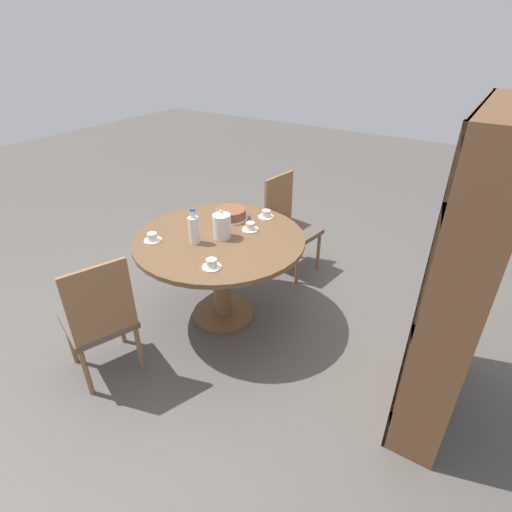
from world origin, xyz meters
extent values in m
plane|color=#56514C|center=(0.00, 0.00, 0.00)|extent=(14.00, 14.00, 0.00)
cylinder|color=brown|center=(0.00, 0.00, 0.01)|extent=(0.51, 0.51, 0.03)
cylinder|color=brown|center=(0.00, 0.00, 0.37)|extent=(0.15, 0.15, 0.68)
cylinder|color=brown|center=(0.00, 0.00, 0.72)|extent=(1.30, 1.30, 0.04)
cylinder|color=olive|center=(0.69, -0.45, 0.19)|extent=(0.03, 0.03, 0.39)
cylinder|color=olive|center=(1.03, -0.57, 0.19)|extent=(0.03, 0.03, 0.39)
cylinder|color=olive|center=(0.81, -0.11, 0.19)|extent=(0.03, 0.03, 0.39)
cylinder|color=olive|center=(1.15, -0.23, 0.19)|extent=(0.03, 0.03, 0.39)
cube|color=brown|center=(0.92, -0.34, 0.41)|extent=(0.54, 0.54, 0.04)
cube|color=olive|center=(0.99, -0.16, 0.68)|extent=(0.38, 0.16, 0.50)
cylinder|color=olive|center=(-0.77, 0.30, 0.19)|extent=(0.03, 0.03, 0.39)
cylinder|color=olive|center=(-1.12, 0.35, 0.19)|extent=(0.03, 0.03, 0.39)
cylinder|color=olive|center=(-0.82, -0.06, 0.19)|extent=(0.03, 0.03, 0.39)
cylinder|color=olive|center=(-1.17, -0.01, 0.19)|extent=(0.03, 0.03, 0.39)
cube|color=brown|center=(-0.97, 0.14, 0.41)|extent=(0.48, 0.48, 0.04)
cube|color=olive|center=(-1.00, -0.05, 0.68)|extent=(0.40, 0.08, 0.50)
cube|color=brown|center=(0.47, 1.66, 0.92)|extent=(0.04, 0.28, 1.84)
cube|color=brown|center=(-0.49, 1.66, 0.92)|extent=(0.04, 0.28, 1.84)
cube|color=brown|center=(-0.01, 1.53, 0.92)|extent=(1.00, 0.02, 1.84)
cube|color=brown|center=(-0.01, 1.66, 0.02)|extent=(0.92, 0.27, 0.04)
cube|color=brown|center=(-0.01, 1.66, 0.61)|extent=(0.92, 0.27, 0.04)
cube|color=brown|center=(-0.01, 1.66, 1.23)|extent=(0.92, 0.27, 0.04)
cube|color=#234793|center=(0.27, 1.64, 0.27)|extent=(0.37, 0.21, 0.47)
cube|color=beige|center=(-0.29, 1.64, 0.31)|extent=(0.37, 0.21, 0.54)
cube|color=black|center=(0.25, 1.64, 0.86)|extent=(0.40, 0.21, 0.45)
cube|color=beige|center=(-0.27, 1.64, 0.85)|extent=(0.40, 0.21, 0.43)
cube|color=beige|center=(0.28, 1.64, 1.50)|extent=(0.35, 0.21, 0.51)
cube|color=orange|center=(-0.30, 1.64, 1.50)|extent=(0.35, 0.21, 0.51)
cylinder|color=silver|center=(-0.01, 0.02, 0.84)|extent=(0.14, 0.14, 0.19)
cone|color=silver|center=(-0.01, 0.02, 0.94)|extent=(0.12, 0.12, 0.02)
sphere|color=silver|center=(-0.01, 0.02, 0.96)|extent=(0.02, 0.02, 0.02)
cylinder|color=silver|center=(0.17, -0.09, 0.84)|extent=(0.08, 0.08, 0.20)
cylinder|color=silver|center=(0.17, -0.09, 0.97)|extent=(0.04, 0.04, 0.06)
cylinder|color=#2D5184|center=(0.17, -0.09, 1.01)|extent=(0.04, 0.04, 0.01)
cylinder|color=silver|center=(-0.32, -0.12, 0.75)|extent=(0.29, 0.29, 0.01)
cylinder|color=brown|center=(-0.32, -0.12, 0.79)|extent=(0.26, 0.26, 0.07)
cylinder|color=white|center=(0.32, -0.38, 0.75)|extent=(0.13, 0.13, 0.01)
cylinder|color=silver|center=(0.32, -0.38, 0.78)|extent=(0.07, 0.07, 0.06)
cylinder|color=white|center=(0.38, 0.23, 0.75)|extent=(0.13, 0.13, 0.01)
cylinder|color=silver|center=(0.38, 0.23, 0.78)|extent=(0.07, 0.07, 0.06)
cylinder|color=white|center=(-0.23, 0.13, 0.75)|extent=(0.13, 0.13, 0.01)
cylinder|color=silver|center=(-0.23, 0.13, 0.78)|extent=(0.07, 0.07, 0.06)
cylinder|color=white|center=(-0.50, 0.11, 0.75)|extent=(0.13, 0.13, 0.01)
cylinder|color=silver|center=(-0.50, 0.11, 0.78)|extent=(0.07, 0.07, 0.06)
camera|label=1|loc=(2.11, 1.69, 2.14)|focal=28.00mm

